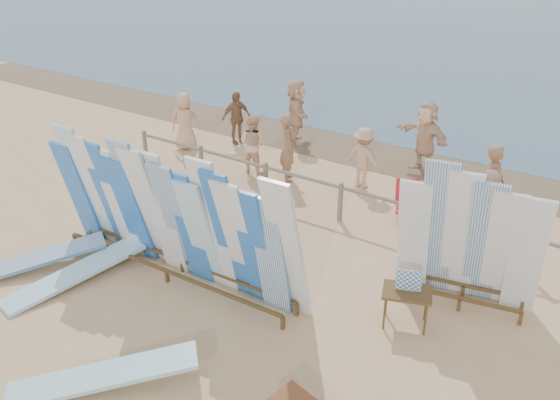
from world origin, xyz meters
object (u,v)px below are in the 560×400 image
Objects in this scene: main_surfboard_rack at (170,219)px; flat_board_e at (35,269)px; beachgoer_extra_1 at (236,118)px; beachgoer_3 at (364,158)px; beachgoer_2 at (253,144)px; vendor_table at (406,307)px; beachgoer_1 at (288,148)px; flat_board_b at (105,386)px; beachgoer_11 at (297,112)px; beachgoer_5 at (425,137)px; stroller at (492,229)px; beach_chair_right at (407,207)px; beachgoer_8 at (488,210)px; beachgoer_7 at (493,186)px; beachgoer_0 at (185,121)px; beach_chair_left at (413,217)px; flat_board_a at (77,281)px; side_surfboard_rack at (469,243)px.

flat_board_e is at bearing -152.49° from main_surfboard_rack.
beachgoer_extra_1 is 1.01× the size of beachgoer_3.
beachgoer_2 is (-1.81, 4.84, -0.45)m from main_surfboard_rack.
vendor_table is at bearing 52.17° from flat_board_e.
beachgoer_1 is at bearing 121.03° from vendor_table.
flat_board_b is at bearing 97.46° from beachgoer_3.
beachgoer_5 is at bearing -126.35° from beachgoer_11.
beachgoer_3 is (-0.83, -1.80, -0.18)m from beachgoer_5.
beach_chair_right is at bearing 156.71° from stroller.
flat_board_e is 8.86m from beachgoer_8.
beachgoer_0 is (-8.53, -0.30, -0.09)m from beachgoer_7.
beachgoer_3 is at bearing 134.94° from flat_board_b.
flat_board_b is 7.22m from beach_chair_left.
beachgoer_1 is 4.93m from beachgoer_7.
beachgoer_extra_1 is 4.56m from beachgoer_3.
beachgoer_5 is (5.33, 1.09, 0.17)m from beachgoer_extra_1.
beach_chair_left is 1.79m from beachgoer_7.
stroller is at bearing 55.24° from flat_board_a.
beach_chair_left is at bearing 63.92° from flat_board_a.
beachgoer_1 is 0.92× the size of beachgoer_11.
flat_board_e is at bearing 147.03° from beachgoer_8.
beachgoer_2 is at bearing 149.76° from beachgoer_11.
vendor_table reaches higher than flat_board_a.
beachgoer_7 reaches higher than beachgoer_1.
stroller is 0.48m from beachgoer_8.
main_surfboard_rack is 7.66m from beachgoer_11.
beachgoer_7 is at bearing 94.71° from stroller.
beachgoer_11 reaches higher than flat_board_a.
flat_board_b is 1.49× the size of beachgoer_7.
beach_chair_left reaches higher than flat_board_b.
beachgoer_2 is at bearing 54.90° from beachgoer_1.
side_surfboard_rack is at bearing 40.46° from flat_board_a.
beachgoer_11 is at bearing 113.95° from vendor_table.
stroller is 0.65× the size of beachgoer_extra_1.
beach_chair_right is 6.30m from beachgoer_extra_1.
vendor_table is at bearing -168.27° from beachgoer_1.
beachgoer_11 is 3.21m from beachgoer_0.
beachgoer_extra_1 is 0.94× the size of beachgoer_0.
flat_board_b is 8.09m from beachgoer_2.
flat_board_b is 10.15m from beachgoer_extra_1.
beachgoer_2 is (0.59, 6.17, 0.77)m from flat_board_e.
side_surfboard_rack is 8.52m from beachgoer_11.
flat_board_b is 1.65× the size of beachgoer_0.
main_surfboard_rack is at bearing 174.24° from vendor_table.
beachgoer_7 reaches higher than beachgoer_8.
beachgoer_2 is 2.55m from beachgoer_11.
beachgoer_11 reaches higher than beachgoer_2.
beachgoer_7 reaches higher than flat_board_b.
beachgoer_1 is at bearing 148.00° from flat_board_b.
beachgoer_0 is at bearing 11.62° from beachgoer_3.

